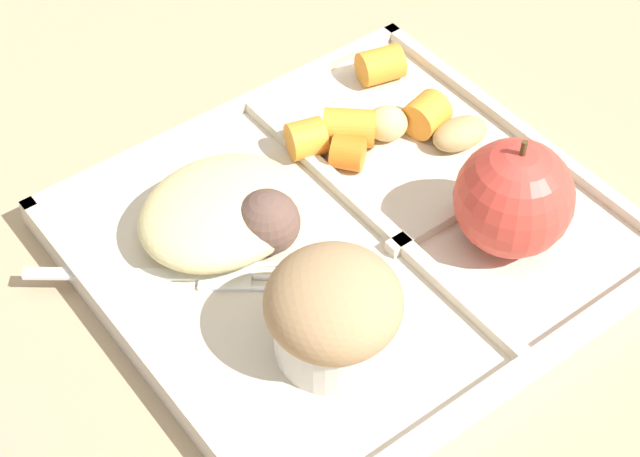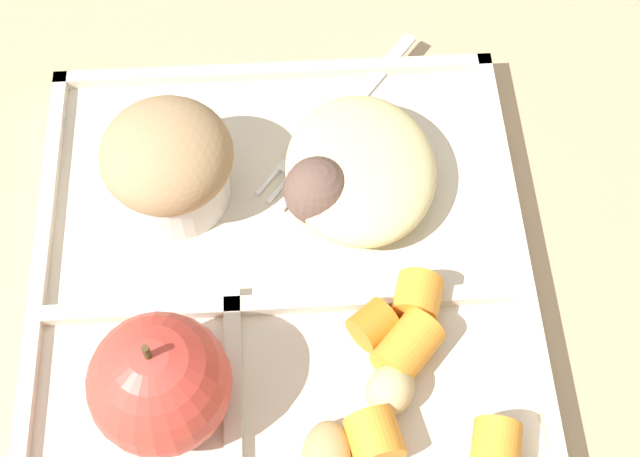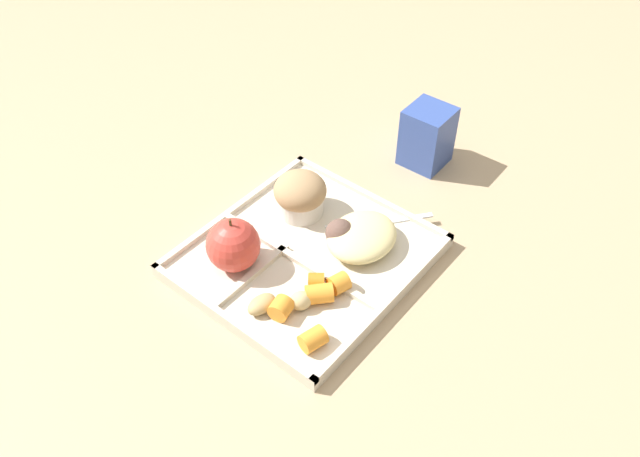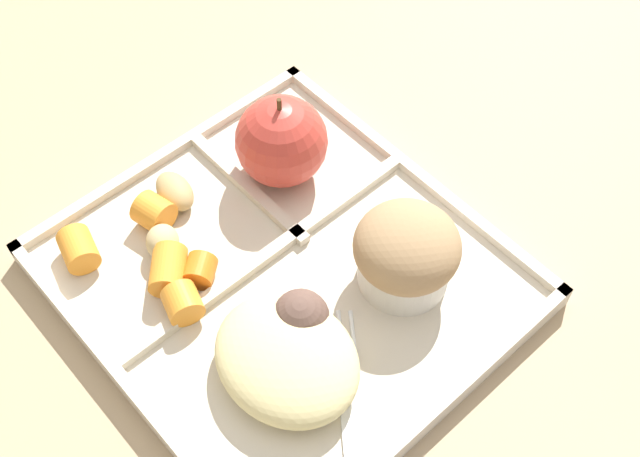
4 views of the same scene
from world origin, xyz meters
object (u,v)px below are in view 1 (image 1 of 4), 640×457
Objects in this scene: lunch_tray at (351,240)px; plastic_fork at (180,275)px; green_apple at (514,198)px; bran_muffin at (333,312)px.

plastic_fork is (0.10, -0.03, 0.01)m from lunch_tray.
bran_muffin is (0.13, 0.00, -0.00)m from green_apple.
green_apple is at bearing 151.37° from plastic_fork.
lunch_tray is 4.03× the size of bran_muffin.
lunch_tray is 0.11m from plastic_fork.
lunch_tray is at bearing -39.96° from green_apple.
green_apple is at bearing 140.04° from lunch_tray.
plastic_fork is at bearing -18.67° from lunch_tray.
green_apple reaches higher than plastic_fork.
bran_muffin is 0.57× the size of plastic_fork.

